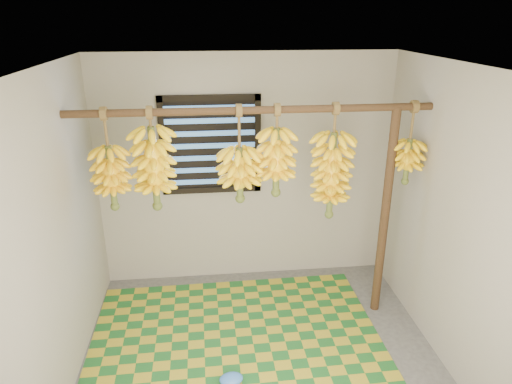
{
  "coord_description": "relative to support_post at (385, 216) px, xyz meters",
  "views": [
    {
      "loc": [
        -0.39,
        -2.93,
        2.73
      ],
      "look_at": [
        0.0,
        0.55,
        1.35
      ],
      "focal_mm": 32.0,
      "sensor_mm": 36.0,
      "label": 1
    }
  ],
  "objects": [
    {
      "name": "floor",
      "position": [
        -1.2,
        -0.7,
        -1.0
      ],
      "size": [
        3.0,
        3.0,
        0.01
      ],
      "primitive_type": "cube",
      "color": "#474747",
      "rests_on": "ground"
    },
    {
      "name": "ceiling",
      "position": [
        -1.2,
        -0.7,
        1.4
      ],
      "size": [
        3.0,
        3.0,
        0.01
      ],
      "primitive_type": "cube",
      "color": "silver",
      "rests_on": "wall_back"
    },
    {
      "name": "wall_back",
      "position": [
        -1.2,
        0.8,
        0.2
      ],
      "size": [
        3.0,
        0.01,
        2.4
      ],
      "primitive_type": "cube",
      "color": "gray",
      "rests_on": "floor"
    },
    {
      "name": "wall_left",
      "position": [
        -2.71,
        -0.7,
        0.2
      ],
      "size": [
        0.01,
        3.0,
        2.4
      ],
      "primitive_type": "cube",
      "color": "gray",
      "rests_on": "floor"
    },
    {
      "name": "wall_right",
      "position": [
        0.3,
        -0.7,
        0.2
      ],
      "size": [
        0.01,
        3.0,
        2.4
      ],
      "primitive_type": "cube",
      "color": "gray",
      "rests_on": "floor"
    },
    {
      "name": "window",
      "position": [
        -1.55,
        0.78,
        0.5
      ],
      "size": [
        1.0,
        0.04,
        1.0
      ],
      "color": "black",
      "rests_on": "wall_back"
    },
    {
      "name": "hanging_pole",
      "position": [
        -1.2,
        0.0,
        1.0
      ],
      "size": [
        3.0,
        0.06,
        0.06
      ],
      "primitive_type": "cylinder",
      "rotation": [
        0.0,
        1.57,
        0.0
      ],
      "color": "#482D1A",
      "rests_on": "wall_left"
    },
    {
      "name": "support_post",
      "position": [
        0.0,
        0.0,
        0.0
      ],
      "size": [
        0.08,
        0.08,
        2.0
      ],
      "primitive_type": "cylinder",
      "color": "#482D1A",
      "rests_on": "floor"
    },
    {
      "name": "woven_mat",
      "position": [
        -1.39,
        -0.41,
        -0.99
      ],
      "size": [
        2.6,
        2.09,
        0.01
      ],
      "primitive_type": "cube",
      "rotation": [
        0.0,
        0.0,
        0.01
      ],
      "color": "#1A5922",
      "rests_on": "floor"
    },
    {
      "name": "plastic_bag",
      "position": [
        -1.47,
        -0.84,
        -0.95
      ],
      "size": [
        0.21,
        0.16,
        0.08
      ],
      "primitive_type": "ellipsoid",
      "rotation": [
        0.0,
        0.0,
        0.13
      ],
      "color": "blue",
      "rests_on": "woven_mat"
    },
    {
      "name": "banana_bunch_a",
      "position": [
        -2.38,
        0.0,
        0.47
      ],
      "size": [
        0.31,
        0.31,
        0.86
      ],
      "color": "brown",
      "rests_on": "hanging_pole"
    },
    {
      "name": "banana_bunch_b",
      "position": [
        -2.03,
        -0.0,
        0.53
      ],
      "size": [
        0.35,
        0.35,
        0.87
      ],
      "color": "brown",
      "rests_on": "hanging_pole"
    },
    {
      "name": "banana_bunch_c",
      "position": [
        -1.32,
        -0.0,
        0.46
      ],
      "size": [
        0.36,
        0.36,
        0.83
      ],
      "color": "brown",
      "rests_on": "hanging_pole"
    },
    {
      "name": "banana_bunch_d",
      "position": [
        -1.01,
        0.0,
        0.56
      ],
      "size": [
        0.31,
        0.31,
        0.79
      ],
      "color": "brown",
      "rests_on": "hanging_pole"
    },
    {
      "name": "banana_bunch_e",
      "position": [
        -0.52,
        -0.0,
        0.41
      ],
      "size": [
        0.35,
        0.35,
        1.02
      ],
      "color": "brown",
      "rests_on": "hanging_pole"
    },
    {
      "name": "banana_bunch_f",
      "position": [
        0.15,
        0.0,
        0.52
      ],
      "size": [
        0.29,
        0.29,
        0.74
      ],
      "color": "brown",
      "rests_on": "hanging_pole"
    }
  ]
}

